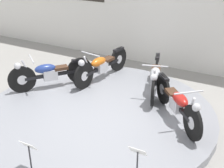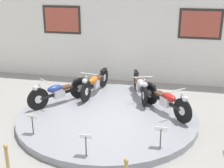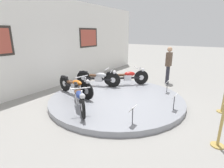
{
  "view_description": "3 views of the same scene",
  "coord_description": "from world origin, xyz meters",
  "px_view_note": "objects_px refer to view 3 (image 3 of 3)",
  "views": [
    {
      "loc": [
        2.85,
        -4.75,
        3.4
      ],
      "look_at": [
        0.17,
        0.26,
        0.69
      ],
      "focal_mm": 50.0,
      "sensor_mm": 36.0,
      "label": 1
    },
    {
      "loc": [
        1.66,
        -7.37,
        3.74
      ],
      "look_at": [
        0.04,
        0.41,
        0.88
      ],
      "focal_mm": 50.0,
      "sensor_mm": 36.0,
      "label": 2
    },
    {
      "loc": [
        -5.08,
        -3.13,
        2.41
      ],
      "look_at": [
        -0.02,
        0.18,
        0.62
      ],
      "focal_mm": 28.0,
      "sensor_mm": 36.0,
      "label": 3
    }
  ],
  "objects_px": {
    "info_placard_front_centre": "(174,98)",
    "info_placard_front_right": "(167,83)",
    "motorcycle_orange": "(76,85)",
    "stanchion_post_right_of_entry": "(223,102)",
    "info_placard_front_left": "(133,111)",
    "stanchion_post_left_of_entry": "(220,132)",
    "motorcycle_blue": "(79,97)",
    "motorcycle_silver": "(99,77)",
    "motorcycle_red": "(127,76)",
    "visitor_standing": "(169,63)"
  },
  "relations": [
    {
      "from": "motorcycle_orange",
      "to": "stanchion_post_right_of_entry",
      "type": "xyz_separation_m",
      "value": [
        1.73,
        -4.59,
        -0.21
      ]
    },
    {
      "from": "motorcycle_orange",
      "to": "info_placard_front_right",
      "type": "xyz_separation_m",
      "value": [
        2.17,
        -2.72,
        -0.01
      ]
    },
    {
      "from": "motorcycle_silver",
      "to": "motorcycle_red",
      "type": "xyz_separation_m",
      "value": [
        0.81,
        -0.95,
        0.0
      ]
    },
    {
      "from": "motorcycle_orange",
      "to": "info_placard_front_centre",
      "type": "relative_size",
      "value": 3.83
    },
    {
      "from": "stanchion_post_right_of_entry",
      "to": "info_placard_front_left",
      "type": "bearing_deg",
      "value": 143.18
    },
    {
      "from": "info_placard_front_left",
      "to": "motorcycle_red",
      "type": "bearing_deg",
      "value": 30.6
    },
    {
      "from": "info_placard_front_left",
      "to": "stanchion_post_left_of_entry",
      "type": "distance_m",
      "value": 1.94
    },
    {
      "from": "motorcycle_red",
      "to": "stanchion_post_left_of_entry",
      "type": "bearing_deg",
      "value": -124.9
    },
    {
      "from": "motorcycle_silver",
      "to": "info_placard_front_centre",
      "type": "height_order",
      "value": "motorcycle_silver"
    },
    {
      "from": "motorcycle_blue",
      "to": "info_placard_front_centre",
      "type": "distance_m",
      "value": 2.84
    },
    {
      "from": "motorcycle_orange",
      "to": "motorcycle_silver",
      "type": "xyz_separation_m",
      "value": [
        1.4,
        0.0,
        0.0
      ]
    },
    {
      "from": "motorcycle_blue",
      "to": "stanchion_post_left_of_entry",
      "type": "height_order",
      "value": "stanchion_post_left_of_entry"
    },
    {
      "from": "motorcycle_orange",
      "to": "visitor_standing",
      "type": "distance_m",
      "value": 4.64
    },
    {
      "from": "motorcycle_orange",
      "to": "motorcycle_red",
      "type": "relative_size",
      "value": 1.29
    },
    {
      "from": "motorcycle_red",
      "to": "visitor_standing",
      "type": "height_order",
      "value": "visitor_standing"
    },
    {
      "from": "stanchion_post_right_of_entry",
      "to": "motorcycle_silver",
      "type": "bearing_deg",
      "value": 94.05
    },
    {
      "from": "motorcycle_blue",
      "to": "stanchion_post_right_of_entry",
      "type": "bearing_deg",
      "value": -55.09
    },
    {
      "from": "motorcycle_silver",
      "to": "motorcycle_red",
      "type": "height_order",
      "value": "motorcycle_red"
    },
    {
      "from": "motorcycle_silver",
      "to": "visitor_standing",
      "type": "bearing_deg",
      "value": -39.24
    },
    {
      "from": "info_placard_front_right",
      "to": "stanchion_post_right_of_entry",
      "type": "xyz_separation_m",
      "value": [
        -0.45,
        -1.88,
        -0.19
      ]
    },
    {
      "from": "motorcycle_blue",
      "to": "stanchion_post_left_of_entry",
      "type": "relative_size",
      "value": 1.54
    },
    {
      "from": "info_placard_front_centre",
      "to": "info_placard_front_right",
      "type": "height_order",
      "value": "same"
    },
    {
      "from": "motorcycle_orange",
      "to": "motorcycle_red",
      "type": "distance_m",
      "value": 2.41
    },
    {
      "from": "info_placard_front_left",
      "to": "info_placard_front_right",
      "type": "height_order",
      "value": "same"
    },
    {
      "from": "motorcycle_silver",
      "to": "info_placard_front_right",
      "type": "bearing_deg",
      "value": -74.12
    },
    {
      "from": "motorcycle_blue",
      "to": "stanchion_post_left_of_entry",
      "type": "xyz_separation_m",
      "value": [
        0.49,
        -3.64,
        -0.21
      ]
    },
    {
      "from": "motorcycle_silver",
      "to": "info_placard_front_centre",
      "type": "bearing_deg",
      "value": -101.83
    },
    {
      "from": "motorcycle_orange",
      "to": "motorcycle_blue",
      "type": "bearing_deg",
      "value": -130.65
    },
    {
      "from": "visitor_standing",
      "to": "motorcycle_blue",
      "type": "bearing_deg",
      "value": 165.91
    },
    {
      "from": "info_placard_front_right",
      "to": "info_placard_front_centre",
      "type": "bearing_deg",
      "value": -156.63
    },
    {
      "from": "visitor_standing",
      "to": "stanchion_post_right_of_entry",
      "type": "relative_size",
      "value": 1.73
    },
    {
      "from": "motorcycle_orange",
      "to": "stanchion_post_right_of_entry",
      "type": "distance_m",
      "value": 4.91
    },
    {
      "from": "info_placard_front_right",
      "to": "stanchion_post_left_of_entry",
      "type": "bearing_deg",
      "value": -143.18
    },
    {
      "from": "info_placard_front_centre",
      "to": "stanchion_post_left_of_entry",
      "type": "height_order",
      "value": "stanchion_post_left_of_entry"
    },
    {
      "from": "info_placard_front_centre",
      "to": "visitor_standing",
      "type": "xyz_separation_m",
      "value": [
        3.37,
        1.18,
        0.47
      ]
    },
    {
      "from": "info_placard_front_centre",
      "to": "info_placard_front_left",
      "type": "bearing_deg",
      "value": 156.63
    },
    {
      "from": "motorcycle_blue",
      "to": "stanchion_post_left_of_entry",
      "type": "distance_m",
      "value": 3.68
    },
    {
      "from": "motorcycle_silver",
      "to": "stanchion_post_left_of_entry",
      "type": "height_order",
      "value": "stanchion_post_left_of_entry"
    },
    {
      "from": "info_placard_front_left",
      "to": "info_placard_front_centre",
      "type": "xyz_separation_m",
      "value": [
        1.48,
        -0.64,
        0.0
      ]
    },
    {
      "from": "info_placard_front_centre",
      "to": "stanchion_post_left_of_entry",
      "type": "bearing_deg",
      "value": -129.73
    },
    {
      "from": "info_placard_front_left",
      "to": "stanchion_post_left_of_entry",
      "type": "height_order",
      "value": "stanchion_post_left_of_entry"
    },
    {
      "from": "motorcycle_blue",
      "to": "stanchion_post_right_of_entry",
      "type": "xyz_separation_m",
      "value": [
        2.54,
        -3.64,
        -0.21
      ]
    },
    {
      "from": "motorcycle_silver",
      "to": "motorcycle_blue",
      "type": "bearing_deg",
      "value": -156.75
    },
    {
      "from": "info_placard_front_centre",
      "to": "info_placard_front_right",
      "type": "relative_size",
      "value": 1.0
    },
    {
      "from": "motorcycle_blue",
      "to": "motorcycle_red",
      "type": "height_order",
      "value": "motorcycle_red"
    },
    {
      "from": "motorcycle_blue",
      "to": "info_placard_front_left",
      "type": "distance_m",
      "value": 1.77
    },
    {
      "from": "info_placard_front_centre",
      "to": "motorcycle_blue",
      "type": "bearing_deg",
      "value": 122.18
    },
    {
      "from": "info_placard_front_centre",
      "to": "motorcycle_orange",
      "type": "bearing_deg",
      "value": 101.74
    },
    {
      "from": "motorcycle_red",
      "to": "stanchion_post_right_of_entry",
      "type": "height_order",
      "value": "stanchion_post_right_of_entry"
    },
    {
      "from": "motorcycle_red",
      "to": "stanchion_post_left_of_entry",
      "type": "distance_m",
      "value": 4.45
    }
  ]
}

